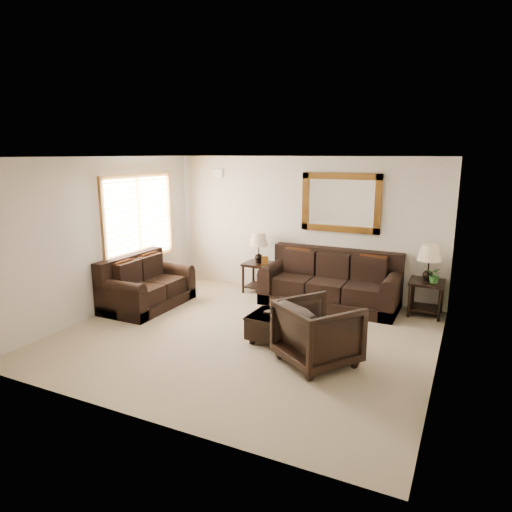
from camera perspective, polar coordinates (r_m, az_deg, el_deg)
The scene contains 11 objects.
room at distance 6.75m, azimuth -1.42°, elevation 0.74°, with size 5.51×5.01×2.71m.
window at distance 8.94m, azimuth -14.37°, elevation 4.60°, with size 0.07×1.96×1.66m.
mirror at distance 8.69m, azimuth 10.53°, elevation 6.55°, with size 1.50×0.06×1.10m.
air_vent at distance 9.70m, azimuth -4.85°, elevation 10.30°, with size 0.25×0.02×0.18m, color #999999.
sofa at distance 8.55m, azimuth 9.33°, elevation -3.67°, with size 2.46×1.06×1.00m.
loveseat at distance 8.61m, azimuth -13.69°, elevation -3.88°, with size 0.99×1.67×0.94m.
end_table_left at distance 9.13m, azimuth 0.35°, elevation 0.32°, with size 0.55×0.55×1.21m.
end_table_right at distance 8.31m, azimuth 20.72°, elevation -1.63°, with size 0.56×0.56×1.24m.
coffee_table at distance 6.77m, azimuth 4.28°, elevation -8.91°, with size 1.23×0.69×0.52m.
armchair at distance 6.16m, azimuth 7.76°, elevation -9.12°, with size 0.92×0.86×0.94m, color black.
potted_plant at distance 8.22m, azimuth 21.46°, elevation -2.45°, with size 0.25×0.28×0.22m, color #275A1E.
Camera 1 is at (3.01, -5.88, 2.75)m, focal length 32.00 mm.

